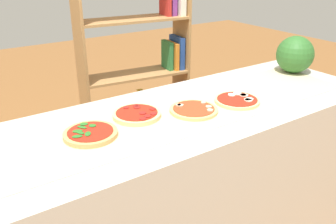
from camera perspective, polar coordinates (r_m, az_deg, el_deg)
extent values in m
cube|color=beige|center=(2.01, 0.00, -13.10)|extent=(2.46, 0.75, 0.96)
cube|color=beige|center=(1.77, 0.00, -0.56)|extent=(2.20, 0.47, 0.00)
cylinder|color=tan|center=(1.60, -12.04, -3.37)|extent=(0.23, 0.23, 0.02)
cylinder|color=#AD2314|center=(1.60, -12.08, -2.99)|extent=(0.20, 0.20, 0.00)
ellipsoid|color=#286B23|center=(1.66, -13.06, -1.82)|extent=(0.05, 0.05, 0.00)
ellipsoid|color=#286B23|center=(1.57, -12.45, -3.34)|extent=(0.04, 0.05, 0.00)
ellipsoid|color=#286B23|center=(1.64, -13.35, -2.31)|extent=(0.04, 0.05, 0.00)
ellipsoid|color=#286B23|center=(1.64, -11.75, -2.07)|extent=(0.04, 0.04, 0.00)
ellipsoid|color=#286B23|center=(1.59, -13.67, -3.11)|extent=(0.04, 0.05, 0.00)
ellipsoid|color=#286B23|center=(1.56, -14.03, -3.71)|extent=(0.05, 0.04, 0.00)
ellipsoid|color=#286B23|center=(1.61, -14.01, -2.90)|extent=(0.05, 0.04, 0.00)
cylinder|color=#E5C17F|center=(1.76, -4.91, -0.41)|extent=(0.23, 0.23, 0.02)
cylinder|color=#AD2314|center=(1.75, -4.92, -0.05)|extent=(0.20, 0.20, 0.00)
cylinder|color=maroon|center=(1.70, -3.22, -0.65)|extent=(0.03, 0.03, 0.00)
cylinder|color=maroon|center=(1.67, -3.97, -1.06)|extent=(0.03, 0.03, 0.00)
cylinder|color=maroon|center=(1.72, -2.31, -0.25)|extent=(0.03, 0.03, 0.00)
cylinder|color=maroon|center=(1.73, -4.01, -0.16)|extent=(0.03, 0.03, 0.00)
cylinder|color=maroon|center=(1.80, -4.89, 0.75)|extent=(0.03, 0.03, 0.00)
cylinder|color=maroon|center=(1.82, -4.97, 1.03)|extent=(0.03, 0.03, 0.00)
cylinder|color=maroon|center=(1.80, -6.60, 0.70)|extent=(0.03, 0.03, 0.00)
cylinder|color=maroon|center=(1.78, -2.42, 0.49)|extent=(0.03, 0.03, 0.00)
cylinder|color=#DBB26B|center=(1.81, 4.04, 0.31)|extent=(0.24, 0.24, 0.02)
cylinder|color=red|center=(1.81, 4.05, 0.58)|extent=(0.21, 0.21, 0.00)
cylinder|color=#C6B28E|center=(1.83, 1.97, 1.07)|extent=(0.03, 0.03, 0.01)
cylinder|color=#C6B28E|center=(1.78, 6.61, 0.29)|extent=(0.03, 0.03, 0.01)
cylinder|color=#C6B28E|center=(1.87, 5.57, 1.48)|extent=(0.03, 0.03, 0.01)
cylinder|color=#C6B28E|center=(1.82, 6.40, 0.83)|extent=(0.03, 0.03, 0.01)
cylinder|color=#C6B28E|center=(1.83, 1.62, 1.10)|extent=(0.03, 0.03, 0.01)
cylinder|color=#E5C17F|center=(1.95, 10.76, 1.75)|extent=(0.24, 0.24, 0.02)
cylinder|color=#AD2314|center=(1.95, 10.78, 2.01)|extent=(0.21, 0.21, 0.00)
cylinder|color=#EFE5CC|center=(2.00, 11.67, 2.62)|extent=(0.04, 0.04, 0.00)
cylinder|color=#EFE5CC|center=(1.94, 12.51, 1.81)|extent=(0.04, 0.04, 0.00)
cylinder|color=#EFE5CC|center=(2.02, 10.83, 2.88)|extent=(0.05, 0.05, 0.00)
cylinder|color=#EFE5CC|center=(1.95, 12.65, 2.01)|extent=(0.04, 0.04, 0.00)
cylinder|color=#EFE5CC|center=(1.94, 12.32, 1.90)|extent=(0.03, 0.03, 0.00)
cylinder|color=#EFE5CC|center=(1.99, 9.95, 2.68)|extent=(0.04, 0.04, 0.00)
cylinder|color=#EFE5CC|center=(2.00, 11.87, 2.61)|extent=(0.04, 0.04, 0.00)
sphere|color=#2D6628|center=(2.52, 19.28, 8.50)|extent=(0.24, 0.24, 0.24)
cube|color=#A87A47|center=(2.95, 2.06, 6.97)|extent=(0.05, 0.26, 1.67)
cube|color=#A87A47|center=(2.67, -13.14, 4.51)|extent=(0.05, 0.26, 1.67)
cube|color=#A87A47|center=(3.14, -4.62, -8.61)|extent=(0.80, 0.35, 0.02)
cube|color=#2D753D|center=(3.20, 1.25, -5.06)|extent=(0.06, 0.21, 0.25)
cube|color=gold|center=(3.20, 0.56, -5.75)|extent=(0.05, 0.16, 0.18)
cube|color=#234799|center=(3.17, -0.08, -5.54)|extent=(0.06, 0.17, 0.23)
cube|color=#753384|center=(3.15, -0.83, -5.54)|extent=(0.06, 0.18, 0.25)
cube|color=#2D753D|center=(3.13, -1.70, -5.69)|extent=(0.05, 0.17, 0.26)
cube|color=#2D753D|center=(3.12, -2.45, -6.12)|extent=(0.06, 0.18, 0.23)
cube|color=#A87A47|center=(2.94, -4.88, -1.81)|extent=(0.80, 0.35, 0.02)
cube|color=#753384|center=(3.03, 1.38, 1.81)|extent=(0.05, 0.17, 0.25)
cube|color=#B22823|center=(3.02, 0.61, 1.06)|extent=(0.06, 0.22, 0.18)
cube|color=orange|center=(2.99, -0.23, 1.42)|extent=(0.06, 0.18, 0.24)
cube|color=silver|center=(2.98, -1.09, 0.68)|extent=(0.05, 0.15, 0.17)
cube|color=#47423D|center=(2.96, -1.91, 0.69)|extent=(0.06, 0.18, 0.19)
cube|color=#234799|center=(2.94, -2.73, 0.51)|extent=(0.06, 0.19, 0.19)
cube|color=gold|center=(2.91, -3.68, 0.77)|extent=(0.07, 0.21, 0.24)
cube|color=#A87A47|center=(2.78, -5.17, 5.86)|extent=(0.80, 0.35, 0.02)
cube|color=#234799|center=(2.89, 1.41, 9.39)|extent=(0.06, 0.20, 0.25)
cube|color=orange|center=(2.88, 0.63, 8.91)|extent=(0.05, 0.19, 0.21)
cube|color=#2D753D|center=(2.86, -0.11, 8.91)|extent=(0.05, 0.15, 0.22)
cube|color=#A87A47|center=(2.69, -5.51, 14.25)|extent=(0.80, 0.35, 0.02)
cube|color=silver|center=(2.82, 1.44, 16.98)|extent=(0.07, 0.21, 0.19)
cube|color=#753384|center=(2.80, 0.42, 16.99)|extent=(0.05, 0.15, 0.20)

